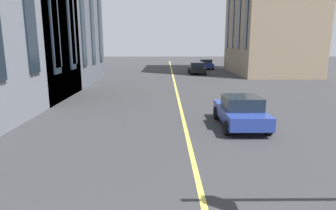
{
  "coord_description": "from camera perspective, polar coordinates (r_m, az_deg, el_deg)",
  "views": [
    {
      "loc": [
        -0.04,
        0.89,
        3.68
      ],
      "look_at": [
        11.29,
        0.78,
        1.26
      ],
      "focal_mm": 31.23,
      "sensor_mm": 36.0,
      "label": 1
    }
  ],
  "objects": [
    {
      "name": "car_black_trailing",
      "position": [
        35.32,
        5.66,
        7.17
      ],
      "size": [
        3.9,
        1.89,
        1.4
      ],
      "color": "black",
      "rests_on": "ground_plane"
    },
    {
      "name": "lane_centre_line",
      "position": [
        20.39,
        1.93,
        1.68
      ],
      "size": [
        80.0,
        0.16,
        0.01
      ],
      "color": "#D8C64C",
      "rests_on": "ground_plane"
    },
    {
      "name": "car_blue_far",
      "position": [
        13.34,
        13.99,
        -1.2
      ],
      "size": [
        3.9,
        1.89,
        1.4
      ],
      "color": "navy",
      "rests_on": "ground_plane"
    },
    {
      "name": "building_left_far",
      "position": [
        26.98,
        -27.21,
        16.78
      ],
      "size": [
        15.7,
        10.05,
        12.99
      ],
      "color": "#565B66",
      "rests_on": "ground_plane"
    },
    {
      "name": "car_blue_near",
      "position": [
        42.17,
        7.39,
        7.92
      ],
      "size": [
        3.9,
        1.89,
        1.4
      ],
      "color": "navy",
      "rests_on": "ground_plane"
    }
  ]
}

